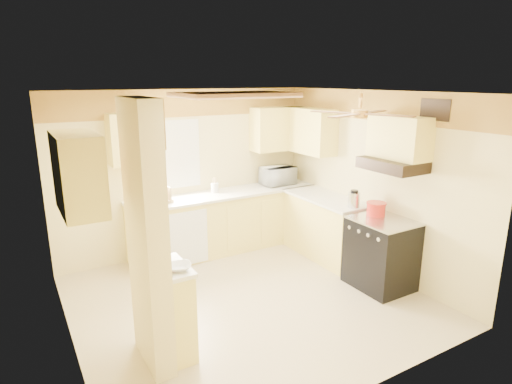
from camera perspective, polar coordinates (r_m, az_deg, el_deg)
floor at (r=5.45m, az=-1.06°, el=-14.16°), size 4.00×4.00×0.00m
ceiling at (r=4.77m, az=-1.21°, el=13.12°), size 4.00×4.00×0.00m
wall_back at (r=6.64m, az=-9.22°, el=2.55°), size 4.00×0.00×4.00m
wall_front at (r=3.53m, az=14.38°, el=-8.90°), size 4.00×0.00×4.00m
wall_left at (r=4.40m, az=-24.57°, el=-5.05°), size 0.00×3.80×3.80m
wall_right at (r=6.16m, az=15.29°, el=1.26°), size 0.00×3.80×3.80m
wallpaper_border at (r=6.48m, az=-9.54°, el=11.62°), size 4.00×0.02×0.40m
partition_column at (r=3.99m, az=-14.33°, el=-6.10°), size 0.20×0.70×2.50m
partition_ledge at (r=4.39m, az=-10.79°, el=-15.43°), size 0.25×0.55×0.90m
ledge_top at (r=4.17m, az=-11.10°, el=-9.85°), size 0.28×0.58×0.04m
lower_cabinets_back at (r=6.78m, az=-4.06°, el=-4.05°), size 3.00×0.60×0.90m
lower_cabinets_right at (r=6.61m, az=9.28°, el=-4.72°), size 0.60×1.40×0.90m
countertop_back at (r=6.63m, az=-4.10°, el=-0.24°), size 3.04×0.64×0.04m
countertop_right at (r=6.46m, az=9.38°, el=-0.81°), size 0.64×1.44×0.04m
dishwasher_panel at (r=6.24m, az=-8.97°, el=-6.13°), size 0.58×0.02×0.80m
window at (r=6.48m, az=-11.35°, el=4.86°), size 0.92×0.02×1.02m
upper_cab_back_left at (r=6.12m, az=-16.31°, el=6.81°), size 0.60×0.35×0.70m
upper_cab_back_right at (r=7.09m, az=2.96°, el=8.42°), size 0.90×0.35×0.70m
upper_cab_right at (r=6.87m, az=7.10°, el=8.11°), size 0.35×1.00×0.70m
upper_cab_left_wall at (r=4.02m, az=-22.61°, el=2.29°), size 0.35×0.75×0.70m
upper_cab_over_stove at (r=5.55m, az=18.57°, el=6.91°), size 0.35×0.76×0.52m
stove at (r=5.81m, az=16.33°, el=-7.84°), size 0.68×0.77×0.92m
range_hood at (r=5.54m, az=17.70°, el=3.49°), size 0.50×0.76×0.14m
poster_menu at (r=3.85m, az=-13.31°, el=2.54°), size 0.02×0.42×0.57m
poster_nashville at (r=4.04m, az=-12.76°, el=-6.51°), size 0.02×0.42×0.57m
ceiling_light_panel at (r=5.26m, az=-2.97°, el=12.78°), size 1.35×0.95×0.06m
ceiling_fan at (r=4.82m, az=13.66°, el=10.18°), size 1.15×1.15×0.26m
vent_grate at (r=5.42m, az=22.78°, el=10.08°), size 0.02×0.40×0.25m
microwave at (r=7.10m, az=2.95°, el=2.20°), size 0.55×0.38×0.30m
bowl at (r=4.06m, az=-10.18°, el=-9.81°), size 0.27×0.27×0.05m
dutch_oven at (r=5.80m, az=15.71°, el=-2.15°), size 0.26×0.26×0.17m
kettle at (r=5.97m, az=12.94°, el=-0.97°), size 0.16×0.16×0.24m
dish_rack at (r=6.21m, az=-13.15°, el=-0.69°), size 0.42×0.34×0.23m
utensil_crock at (r=6.63m, az=-5.53°, el=0.59°), size 0.12×0.12×0.23m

